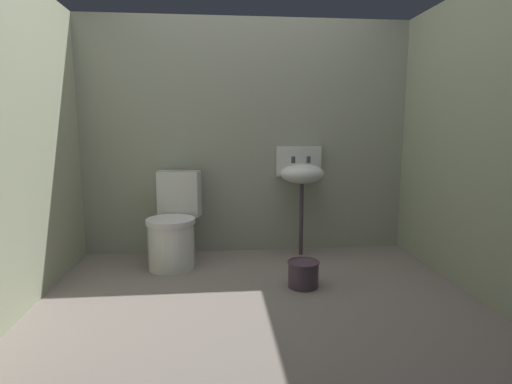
% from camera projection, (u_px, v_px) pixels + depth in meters
% --- Properties ---
extents(ground_plane, '(3.38, 2.74, 0.08)m').
position_uv_depth(ground_plane, '(260.00, 307.00, 2.74)').
color(ground_plane, gray).
extents(wall_back, '(3.38, 0.10, 2.12)m').
position_uv_depth(wall_back, '(247.00, 138.00, 3.77)').
color(wall_back, gray).
rests_on(wall_back, ground).
extents(wall_left, '(0.10, 2.54, 2.12)m').
position_uv_depth(wall_left, '(13.00, 143.00, 2.52)').
color(wall_left, '#969D7F').
rests_on(wall_left, ground).
extents(wall_right, '(0.10, 2.54, 2.12)m').
position_uv_depth(wall_right, '(479.00, 141.00, 2.81)').
color(wall_right, gray).
rests_on(wall_right, ground).
extents(toilet_near_wall, '(0.48, 0.65, 0.78)m').
position_uv_depth(toilet_near_wall, '(174.00, 228.00, 3.43)').
color(toilet_near_wall, silver).
rests_on(toilet_near_wall, ground).
extents(sink, '(0.42, 0.35, 0.99)m').
position_uv_depth(sink, '(301.00, 173.00, 3.65)').
color(sink, '#41323E').
rests_on(sink, ground).
extents(bucket, '(0.24, 0.24, 0.20)m').
position_uv_depth(bucket, '(303.00, 273.00, 2.97)').
color(bucket, '#41323E').
rests_on(bucket, ground).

